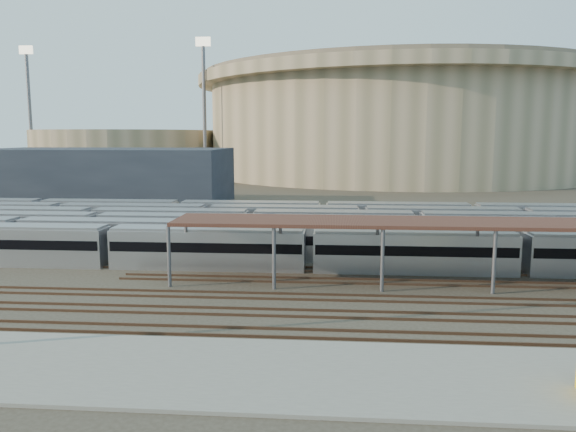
# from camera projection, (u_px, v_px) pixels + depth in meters

# --- Properties ---
(ground) EXTENTS (420.00, 420.00, 0.00)m
(ground) POSITION_uv_depth(u_px,v_px,m) (265.00, 293.00, 43.88)
(ground) COLOR #383026
(ground) RESTS_ON ground
(apron) EXTENTS (50.00, 9.00, 0.20)m
(apron) POSITION_uv_depth(u_px,v_px,m) (136.00, 368.00, 29.47)
(apron) COLOR gray
(apron) RESTS_ON ground
(subway_trains) EXTENTS (128.93, 23.90, 3.60)m
(subway_trains) POSITION_uv_depth(u_px,v_px,m) (288.00, 231.00, 61.86)
(subway_trains) COLOR #B6B6BB
(subway_trains) RESTS_ON ground
(inspection_shed) EXTENTS (60.30, 6.00, 5.30)m
(inspection_shed) POSITION_uv_depth(u_px,v_px,m) (541.00, 226.00, 45.35)
(inspection_shed) COLOR #5D5C61
(inspection_shed) RESTS_ON ground
(empty_tracks) EXTENTS (170.00, 9.62, 0.18)m
(empty_tracks) POSITION_uv_depth(u_px,v_px,m) (256.00, 312.00, 38.94)
(empty_tracks) COLOR #4C3323
(empty_tracks) RESTS_ON ground
(stadium) EXTENTS (124.00, 124.00, 32.50)m
(stadium) POSITION_uv_depth(u_px,v_px,m) (397.00, 123.00, 177.67)
(stadium) COLOR tan
(stadium) RESTS_ON ground
(secondary_arena) EXTENTS (56.00, 56.00, 14.00)m
(secondary_arena) POSITION_uv_depth(u_px,v_px,m) (126.00, 153.00, 176.01)
(secondary_arena) COLOR tan
(secondary_arena) RESTS_ON ground
(service_building) EXTENTS (42.00, 20.00, 10.00)m
(service_building) POSITION_uv_depth(u_px,v_px,m) (108.00, 177.00, 100.27)
(service_building) COLOR #1E232D
(service_building) RESTS_ON ground
(floodlight_0) EXTENTS (4.00, 1.00, 38.40)m
(floodlight_0) POSITION_uv_depth(u_px,v_px,m) (204.00, 105.00, 151.93)
(floodlight_0) COLOR #5D5C61
(floodlight_0) RESTS_ON ground
(floodlight_1) EXTENTS (4.00, 1.00, 38.40)m
(floodlight_1) POSITION_uv_depth(u_px,v_px,m) (30.00, 107.00, 166.24)
(floodlight_1) COLOR #5D5C61
(floodlight_1) RESTS_ON ground
(floodlight_3) EXTENTS (4.00, 1.00, 38.40)m
(floodlight_3) POSITION_uv_depth(u_px,v_px,m) (292.00, 112.00, 199.65)
(floodlight_3) COLOR #5D5C61
(floodlight_3) RESTS_ON ground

